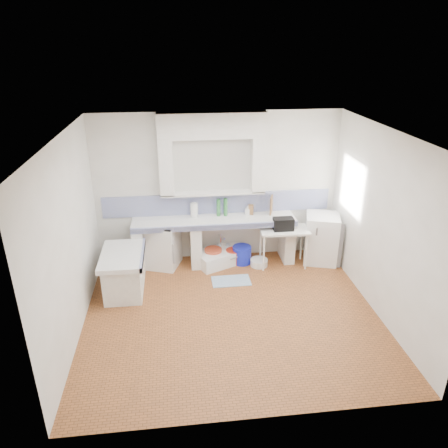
{
  "coord_description": "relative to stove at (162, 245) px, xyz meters",
  "views": [
    {
      "loc": [
        -0.76,
        -5.44,
        3.93
      ],
      "look_at": [
        0.0,
        1.0,
        1.1
      ],
      "focal_mm": 33.96,
      "sensor_mm": 36.0,
      "label": 1
    }
  ],
  "objects": [
    {
      "name": "peninsula_top",
      "position": [
        -0.62,
        -0.82,
        0.24
      ],
      "size": [
        0.7,
        1.1,
        0.08
      ],
      "primitive_type": "cube",
      "color": "white",
      "rests_on": "ground"
    },
    {
      "name": "water_bottle_a",
      "position": [
        1.09,
        0.13,
        -0.26
      ],
      "size": [
        0.11,
        0.11,
        0.31
      ],
      "primitive_type": "cylinder",
      "rotation": [
        0.0,
        0.0,
        -0.39
      ],
      "color": "silver",
      "rests_on": "ground"
    },
    {
      "name": "floor",
      "position": [
        1.08,
        -1.72,
        -0.42
      ],
      "size": [
        4.5,
        4.5,
        0.0
      ],
      "primitive_type": "plane",
      "color": "#945328",
      "rests_on": "ground"
    },
    {
      "name": "wall_front",
      "position": [
        1.08,
        -3.72,
        0.98
      ],
      "size": [
        4.5,
        0.0,
        4.5
      ],
      "primitive_type": "plane",
      "rotation": [
        -1.57,
        0.0,
        0.0
      ],
      "color": "white",
      "rests_on": "ground"
    },
    {
      "name": "alcove_mass",
      "position": [
        0.98,
        0.16,
        2.16
      ],
      "size": [
        1.9,
        0.25,
        0.45
      ],
      "primitive_type": "cube",
      "color": "white",
      "rests_on": "ground"
    },
    {
      "name": "counter_slab",
      "position": [
        0.98,
        -0.02,
        0.44
      ],
      "size": [
        3.0,
        0.6,
        0.08
      ],
      "primitive_type": "cube",
      "color": "white",
      "rests_on": "ground"
    },
    {
      "name": "wall_left",
      "position": [
        -1.17,
        -1.72,
        0.98
      ],
      "size": [
        0.0,
        4.5,
        4.5
      ],
      "primitive_type": "plane",
      "rotation": [
        1.57,
        0.0,
        1.57
      ],
      "color": "white",
      "rests_on": "ground"
    },
    {
      "name": "stove",
      "position": [
        0.0,
        0.0,
        0.0
      ],
      "size": [
        0.75,
        0.73,
        0.84
      ],
      "primitive_type": "cube",
      "rotation": [
        0.0,
        0.0,
        -0.34
      ],
      "color": "white",
      "rests_on": "ground"
    },
    {
      "name": "paper_towel",
      "position": [
        0.62,
        0.13,
        0.62
      ],
      "size": [
        0.14,
        0.14,
        0.27
      ],
      "primitive_type": "cylinder",
      "rotation": [
        0.0,
        0.0,
        0.01
      ],
      "color": "white",
      "rests_on": "counter_slab"
    },
    {
      "name": "counter_pier_left",
      "position": [
        -0.42,
        -0.02,
        -0.01
      ],
      "size": [
        0.2,
        0.55,
        0.82
      ],
      "primitive_type": "cube",
      "color": "white",
      "rests_on": "ground"
    },
    {
      "name": "counter_lip",
      "position": [
        0.98,
        -0.3,
        0.44
      ],
      "size": [
        3.0,
        0.04,
        0.1
      ],
      "primitive_type": "cube",
      "color": "navy",
      "rests_on": "ground"
    },
    {
      "name": "green_bottle_b",
      "position": [
        1.21,
        0.13,
        0.65
      ],
      "size": [
        0.08,
        0.08,
        0.34
      ],
      "primitive_type": "cylinder",
      "rotation": [
        0.0,
        0.0,
        -0.08
      ],
      "color": "#2E7437",
      "rests_on": "counter_slab"
    },
    {
      "name": "backsplash",
      "position": [
        1.08,
        0.27,
        0.68
      ],
      "size": [
        4.27,
        0.03,
        0.4
      ],
      "primitive_type": "cube",
      "color": "navy",
      "rests_on": "ground"
    },
    {
      "name": "wall_right",
      "position": [
        3.33,
        -1.72,
        0.98
      ],
      "size": [
        0.0,
        4.5,
        4.5
      ],
      "primitive_type": "plane",
      "rotation": [
        1.57,
        0.0,
        -1.57
      ],
      "color": "white",
      "rests_on": "ground"
    },
    {
      "name": "wall_back",
      "position": [
        1.08,
        0.28,
        0.98
      ],
      "size": [
        4.5,
        0.0,
        4.5
      ],
      "primitive_type": "plane",
      "rotation": [
        1.57,
        0.0,
        0.0
      ],
      "color": "white",
      "rests_on": "ground"
    },
    {
      "name": "black_bag",
      "position": [
        2.22,
        -0.29,
        0.44
      ],
      "size": [
        0.36,
        0.21,
        0.23
      ],
      "primitive_type": "cube",
      "rotation": [
        0.0,
        0.0,
        0.0
      ],
      "color": "black",
      "rests_on": "side_table"
    },
    {
      "name": "bucket_red",
      "position": [
        0.95,
        -0.07,
        -0.26
      ],
      "size": [
        0.4,
        0.4,
        0.31
      ],
      "primitive_type": "cylinder",
      "rotation": [
        0.0,
        0.0,
        -0.26
      ],
      "color": "#C14224",
      "rests_on": "ground"
    },
    {
      "name": "fridge",
      "position": [
        3.0,
        -0.17,
        0.05
      ],
      "size": [
        0.75,
        0.75,
        0.93
      ],
      "primitive_type": "cube",
      "rotation": [
        0.0,
        0.0,
        -0.29
      ],
      "color": "white",
      "rests_on": "ground"
    },
    {
      "name": "peninsula_base",
      "position": [
        -0.62,
        -0.82,
        -0.11
      ],
      "size": [
        0.6,
        1.0,
        0.62
      ],
      "primitive_type": "cube",
      "color": "white",
      "rests_on": "ground"
    },
    {
      "name": "bucket_orange",
      "position": [
        1.34,
        -0.07,
        -0.28
      ],
      "size": [
        0.29,
        0.29,
        0.27
      ],
      "primitive_type": "cylinder",
      "rotation": [
        0.0,
        0.0,
        -0.0
      ],
      "color": "red",
      "rests_on": "ground"
    },
    {
      "name": "counter_pier_right",
      "position": [
        2.38,
        -0.02,
        -0.01
      ],
      "size": [
        0.2,
        0.55,
        0.82
      ],
      "primitive_type": "cube",
      "color": "white",
      "rests_on": "ground"
    },
    {
      "name": "water_bottle_b",
      "position": [
        1.26,
        0.13,
        -0.27
      ],
      "size": [
        0.08,
        0.08,
        0.3
      ],
      "primitive_type": "cylinder",
      "rotation": [
        0.0,
        0.0,
        0.04
      ],
      "color": "silver",
      "rests_on": "ground"
    },
    {
      "name": "bucket_blue",
      "position": [
        1.5,
        -0.08,
        -0.25
      ],
      "size": [
        0.39,
        0.39,
        0.33
      ],
      "primitive_type": "cylinder",
      "rotation": [
        0.0,
        0.0,
        -0.09
      ],
      "color": "#1623C9",
      "rests_on": "ground"
    },
    {
      "name": "lace_valance",
      "position": [
        3.36,
        -0.52,
        1.56
      ],
      "size": [
        0.01,
        0.84,
        0.24
      ],
      "primitive_type": "cube",
      "color": "white",
      "rests_on": "ground"
    },
    {
      "name": "window_frame",
      "position": [
        3.51,
        -0.52,
        1.18
      ],
      "size": [
        0.35,
        0.86,
        1.06
      ],
      "primitive_type": "cube",
      "color": "#3A2312",
      "rests_on": "ground"
    },
    {
      "name": "rug",
      "position": [
        1.2,
        -0.75,
        -0.41
      ],
      "size": [
        0.68,
        0.39,
        0.01
      ],
      "primitive_type": "cube",
      "rotation": [
        0.0,
        0.0,
        0.01
      ],
      "color": "teal",
      "rests_on": "ground"
    },
    {
      "name": "counter_pier_mid",
      "position": [
        0.63,
        -0.02,
        -0.01
      ],
      "size": [
        0.2,
        0.55,
        0.82
      ],
      "primitive_type": "cube",
      "color": "white",
      "rests_on": "ground"
    },
    {
      "name": "sink",
      "position": [
        1.12,
        -0.04,
        -0.3
      ],
      "size": [
        1.1,
        0.88,
        0.23
      ],
      "primitive_type": "cube",
      "rotation": [
        0.0,
        0.0,
        0.43
      ],
      "color": "white",
      "rests_on": "ground"
    },
    {
      "name": "green_bottle_a",
      "position": [
        1.08,
        0.13,
        0.65
      ],
      "size": [
        0.09,
        0.09,
        0.33
      ],
      "primitive_type": "cylinder",
      "rotation": [
        0.0,
        0.0,
        -0.24
      ],
      "color": "#2E7437",
      "rests_on": "counter_slab"
    },
    {
      "name": "basin_white",
      "position": [
        1.8,
        -0.24,
        -0.35
      ],
      "size": [
        0.39,
        0.39,
        0.13
      ],
      "primitive_type": "cylinder",
      "rotation": [
        0.0,
        0.0,
        -0.23
      ],
      "color": "white",
      "rests_on": "ground"
    },
    {
      "name": "cutting_board",
      "position": [
        2.08,
        0.13,
        0.65
      ],
      "size": [
        0.11,
        0.24,
        0.34
      ],
      "primitive_type": "cube",
      "rotation": [
        0.0,
        0.0,
        -0.35
      ],
      "color": "brown",
      "rests_on": "counter_slab"
    },
    {
      "name": "peninsula_lip",
      "position": [
        -0.29,
        -0.82,
        0.24
      ],
      "size": [
        0.04,
        1.1,
        0.1
      ],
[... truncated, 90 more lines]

